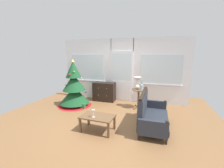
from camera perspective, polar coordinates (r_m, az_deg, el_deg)
name	(u,v)px	position (r m, az deg, el deg)	size (l,w,h in m)	color
ground_plane	(105,120)	(4.62, -2.69, -13.53)	(6.76, 6.76, 0.00)	brown
back_wall_with_door	(122,70)	(6.22, 3.77, 5.23)	(5.20, 0.14, 2.55)	white
christmas_tree	(74,89)	(5.83, -14.15, -1.86)	(1.26, 1.26, 1.77)	#4C331E
dresser_cabinet	(104,92)	(6.30, -2.98, -2.91)	(0.90, 0.45, 0.78)	black
settee_sofa	(150,114)	(4.23, 14.18, -10.79)	(0.73, 1.58, 0.96)	black
side_table	(139,95)	(5.53, 10.04, -4.04)	(0.50, 0.48, 0.69)	brown
table_lamp	(138,81)	(5.47, 9.65, 1.01)	(0.28, 0.28, 0.44)	silver
flower_vase	(142,87)	(5.39, 11.13, -1.02)	(0.11, 0.10, 0.35)	#99ADBC
coffee_table	(98,118)	(3.93, -5.52, -12.75)	(0.86, 0.56, 0.40)	brown
wine_glass	(93,112)	(3.80, -7.08, -10.37)	(0.08, 0.08, 0.20)	silver
gift_box	(83,106)	(5.62, -10.98, -8.12)	(0.18, 0.16, 0.18)	#266633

